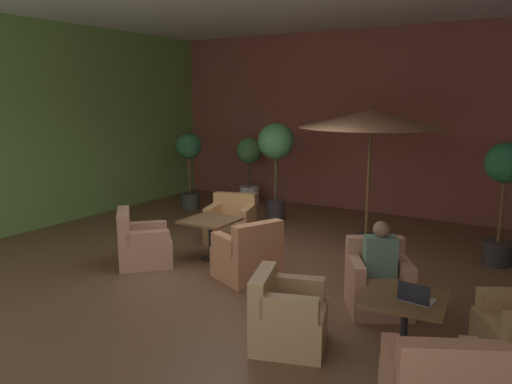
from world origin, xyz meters
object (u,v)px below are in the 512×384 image
potted_tree_right_corner (189,159)px  potted_tree_mid_left (504,186)px  cafe_table_front_right (210,226)px  iced_drink_cup (405,289)px  armchair_front_left_north (286,318)px  potted_tree_mid_right (249,163)px  armchair_front_left_west (378,284)px  armchair_front_right_east (142,245)px  armchair_front_right_north (231,224)px  patio_umbrella_tall_red (371,119)px  potted_tree_left_corner (276,151)px  cafe_table_front_left (405,312)px  open_laptop (415,297)px  patron_blue_shirt (380,252)px  armchair_front_right_south (248,257)px

potted_tree_right_corner → potted_tree_mid_left: bearing=-4.4°
cafe_table_front_right → iced_drink_cup: iced_drink_cup is taller
armchair_front_left_north → potted_tree_mid_right: potted_tree_mid_right is taller
armchair_front_left_west → armchair_front_right_east: (-3.63, -0.33, -0.00)m
armchair_front_right_north → patio_umbrella_tall_red: patio_umbrella_tall_red is taller
armchair_front_right_north → potted_tree_left_corner: potted_tree_left_corner is taller
armchair_front_left_north → potted_tree_right_corner: 6.72m
armchair_front_left_north → potted_tree_mid_right: size_ratio=0.58×
cafe_table_front_left → potted_tree_right_corner: (-6.07, 4.09, 0.65)m
iced_drink_cup → potted_tree_right_corner: bearing=146.3°
armchair_front_left_west → open_laptop: (0.70, -1.08, 0.39)m
patio_umbrella_tall_red → patron_blue_shirt: bearing=-68.0°
iced_drink_cup → potted_tree_mid_right: bearing=134.6°
armchair_front_right_south → potted_tree_left_corner: size_ratio=0.49×
cafe_table_front_right → armchair_front_right_north: 1.09m
armchair_front_right_north → potted_tree_mid_left: (4.25, 1.11, 0.93)m
patio_umbrella_tall_red → potted_tree_left_corner: patio_umbrella_tall_red is taller
armchair_front_right_east → iced_drink_cup: bearing=-8.3°
potted_tree_right_corner → open_laptop: 7.45m
armchair_front_left_west → potted_tree_mid_left: 2.93m
patio_umbrella_tall_red → open_laptop: size_ratio=7.68×
armchair_front_left_west → potted_tree_mid_right: size_ratio=0.64×
potted_tree_left_corner → armchair_front_right_east: bearing=-96.6°
armchair_front_right_north → potted_tree_left_corner: size_ratio=0.48×
patio_umbrella_tall_red → iced_drink_cup: size_ratio=23.27×
armchair_front_left_west → armchair_front_right_north: size_ratio=1.04×
patron_blue_shirt → iced_drink_cup: bearing=-59.1°
cafe_table_front_right → armchair_front_right_north: (-0.31, 1.02, -0.23)m
potted_tree_mid_right → patron_blue_shirt: (4.66, -4.36, -0.23)m
armchair_front_right_north → armchair_front_right_south: size_ratio=0.97×
cafe_table_front_right → potted_tree_mid_left: bearing=28.4°
iced_drink_cup → open_laptop: size_ratio=0.33×
cafe_table_front_left → armchair_front_right_north: armchair_front_right_north is taller
cafe_table_front_left → patio_umbrella_tall_red: patio_umbrella_tall_red is taller
potted_tree_mid_right → open_laptop: bearing=-45.4°
armchair_front_left_west → patio_umbrella_tall_red: 3.60m
armchair_front_left_north → armchair_front_left_west: size_ratio=0.91×
armchair_front_right_north → armchair_front_right_south: 1.94m
cafe_table_front_left → open_laptop: bearing=-30.4°
armchair_front_right_north → open_laptop: bearing=-33.0°
patio_umbrella_tall_red → potted_tree_mid_left: 2.42m
armchair_front_right_north → potted_tree_mid_right: potted_tree_mid_right is taller
potted_tree_left_corner → armchair_front_left_west: bearing=-44.2°
patron_blue_shirt → armchair_front_right_east: bearing=-175.3°
armchair_front_right_east → iced_drink_cup: (4.20, -0.61, 0.39)m
armchair_front_left_north → armchair_front_right_south: armchair_front_right_south is taller
armchair_front_left_north → iced_drink_cup: size_ratio=8.38×
armchair_front_left_north → potted_tree_left_corner: (-2.71, 4.53, 1.16)m
cafe_table_front_right → potted_tree_left_corner: size_ratio=0.39×
potted_tree_right_corner → armchair_front_right_south: bearing=-40.6°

